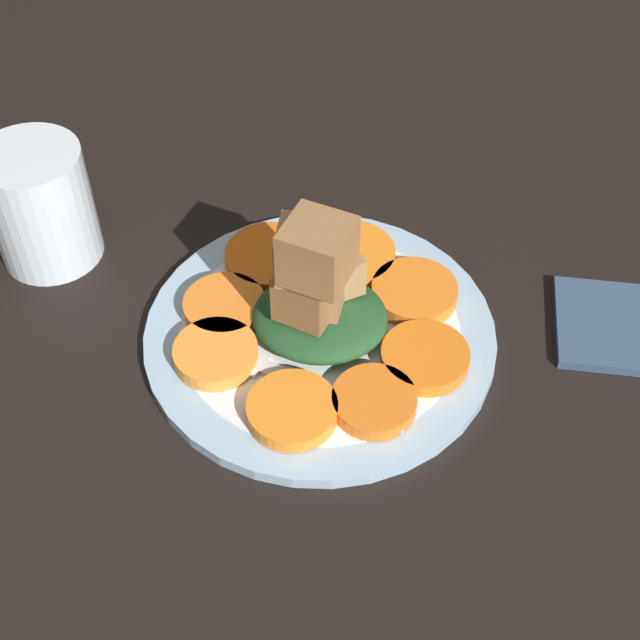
% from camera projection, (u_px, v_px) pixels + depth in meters
% --- Properties ---
extents(table_slab, '(1.20, 1.20, 0.02)m').
position_uv_depth(table_slab, '(320.00, 347.00, 0.69)').
color(table_slab, black).
rests_on(table_slab, ground).
extents(plate, '(0.27, 0.27, 0.01)m').
position_uv_depth(plate, '(320.00, 334.00, 0.68)').
color(plate, '#99B7D1').
rests_on(plate, table_slab).
extents(carrot_slice_0, '(0.06, 0.06, 0.01)m').
position_uv_depth(carrot_slice_0, '(225.00, 307.00, 0.68)').
color(carrot_slice_0, orange).
rests_on(carrot_slice_0, plate).
extents(carrot_slice_1, '(0.06, 0.06, 0.01)m').
position_uv_depth(carrot_slice_1, '(216.00, 353.00, 0.65)').
color(carrot_slice_1, orange).
rests_on(carrot_slice_1, plate).
extents(carrot_slice_2, '(0.06, 0.06, 0.01)m').
position_uv_depth(carrot_slice_2, '(292.00, 410.00, 0.62)').
color(carrot_slice_2, orange).
rests_on(carrot_slice_2, plate).
extents(carrot_slice_3, '(0.06, 0.06, 0.01)m').
position_uv_depth(carrot_slice_3, '(374.00, 401.00, 0.62)').
color(carrot_slice_3, orange).
rests_on(carrot_slice_3, plate).
extents(carrot_slice_4, '(0.06, 0.06, 0.01)m').
position_uv_depth(carrot_slice_4, '(425.00, 357.00, 0.65)').
color(carrot_slice_4, orange).
rests_on(carrot_slice_4, plate).
extents(carrot_slice_5, '(0.07, 0.07, 0.01)m').
position_uv_depth(carrot_slice_5, '(414.00, 292.00, 0.69)').
color(carrot_slice_5, orange).
rests_on(carrot_slice_5, plate).
extents(carrot_slice_6, '(0.07, 0.07, 0.01)m').
position_uv_depth(carrot_slice_6, '(349.00, 255.00, 0.72)').
color(carrot_slice_6, orange).
rests_on(carrot_slice_6, plate).
extents(carrot_slice_7, '(0.07, 0.07, 0.01)m').
position_uv_depth(carrot_slice_7, '(270.00, 258.00, 0.72)').
color(carrot_slice_7, '#D45F12').
rests_on(carrot_slice_7, plate).
extents(center_pile, '(0.10, 0.09, 0.11)m').
position_uv_depth(center_pile, '(317.00, 292.00, 0.64)').
color(center_pile, '#1E4723').
rests_on(center_pile, plate).
extents(fork, '(0.17, 0.08, 0.00)m').
position_uv_depth(fork, '(291.00, 379.00, 0.64)').
color(fork, silver).
rests_on(fork, plate).
extents(water_glass, '(0.08, 0.08, 0.10)m').
position_uv_depth(water_glass, '(41.00, 205.00, 0.71)').
color(water_glass, silver).
rests_on(water_glass, table_slab).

